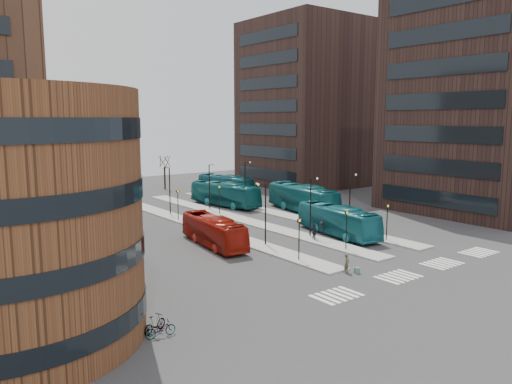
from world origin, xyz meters
TOP-DOWN VIEW (x-y plane):
  - ground at (0.00, 0.00)m, footprint 160.00×160.00m
  - island_left at (-4.00, 30.00)m, footprint 2.50×45.00m
  - island_mid at (2.00, 30.00)m, footprint 2.50×45.00m
  - island_right at (8.00, 30.00)m, footprint 2.50×45.00m
  - suitcase at (-2.99, 6.54)m, footprint 0.49×0.44m
  - red_bus at (-7.44, 21.12)m, footprint 3.77×10.69m
  - teal_bus_a at (5.57, 16.89)m, footprint 4.39×11.73m
  - teal_bus_b at (5.97, 39.28)m, footprint 4.51×12.47m
  - teal_bus_c at (11.74, 29.15)m, footprint 5.09×13.45m
  - teal_bus_d at (12.49, 48.88)m, footprint 4.27×11.52m
  - traveller at (-3.57, 7.16)m, footprint 0.68×0.57m
  - commuter_a at (-7.61, 19.48)m, footprint 1.08×0.94m
  - commuter_b at (1.84, 16.55)m, footprint 0.43×1.03m
  - commuter_c at (4.33, 17.99)m, footprint 1.04×1.09m
  - bicycle_near at (-21.00, 5.37)m, footprint 1.85×0.75m
  - bicycle_mid at (-21.00, 6.10)m, footprint 1.84×1.15m
  - bicycle_far at (-21.00, 9.20)m, footprint 1.73×1.15m
  - crosswalk_stripes at (1.75, 4.00)m, footprint 22.35×2.40m
  - round_building at (-28.00, 10.00)m, footprint 15.16×15.16m
  - tower_near at (31.98, 16.00)m, footprint 20.12×20.00m
  - tower_far at (31.98, 50.00)m, footprint 20.12×20.00m
  - sign_poles at (1.60, 23.00)m, footprint 12.45×22.12m
  - lamp_posts at (2.64, 28.00)m, footprint 14.04×20.24m
  - bare_trees at (2.67, 62.67)m, footprint 10.97×8.14m

SIDE VIEW (x-z plane):
  - ground at x=0.00m, z-range 0.00..0.00m
  - crosswalk_stripes at x=1.75m, z-range 0.00..0.01m
  - island_left at x=-4.00m, z-range 0.00..0.15m
  - island_mid at x=2.00m, z-range 0.00..0.15m
  - island_right at x=8.00m, z-range 0.00..0.15m
  - suitcase at x=-2.99m, z-range 0.00..0.50m
  - bicycle_far at x=-21.00m, z-range 0.00..0.86m
  - bicycle_near at x=-21.00m, z-range 0.00..0.95m
  - bicycle_mid at x=-21.00m, z-range 0.00..1.07m
  - commuter_c at x=4.33m, z-range 0.00..1.49m
  - traveller at x=-3.57m, z-range 0.00..1.60m
  - commuter_b at x=1.84m, z-range 0.00..1.75m
  - commuter_a at x=-7.61m, z-range 0.00..1.87m
  - red_bus at x=-7.44m, z-range 0.00..2.91m
  - teal_bus_d at x=12.49m, z-range 0.00..3.14m
  - teal_bus_a at x=5.57m, z-range 0.00..3.19m
  - teal_bus_b at x=5.97m, z-range 0.00..3.40m
  - teal_bus_c at x=11.74m, z-range 0.00..3.66m
  - sign_poles at x=1.60m, z-range 0.58..4.23m
  - bare_trees at x=2.67m, z-range -0.22..5.67m
  - lamp_posts at x=2.64m, z-range 0.52..6.64m
  - round_building at x=-28.00m, z-range -0.01..13.99m
  - tower_near at x=31.98m, z-range 0.00..30.00m
  - tower_far at x=31.98m, z-range 0.00..30.00m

